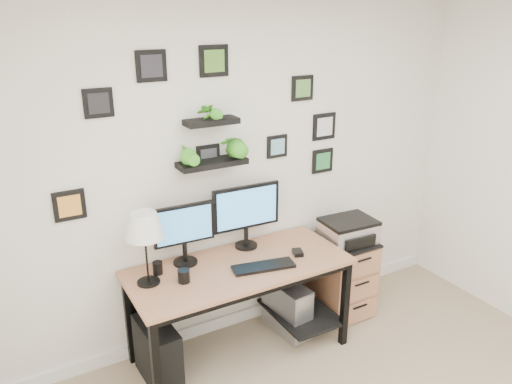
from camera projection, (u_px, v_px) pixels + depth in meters
room at (246, 314)px, 4.22m from camera, size 4.00×4.00×4.00m
desk at (242, 277)px, 3.66m from camera, size 1.60×0.70×0.75m
monitor_left at (184, 230)px, 3.51m from camera, size 0.44×0.18×0.45m
monitor_right at (246, 211)px, 3.74m from camera, size 0.54×0.18×0.50m
keyboard at (264, 266)px, 3.53m from camera, size 0.46×0.23×0.02m
mouse at (298, 253)px, 3.72m from camera, size 0.10×0.12×0.03m
table_lamp at (144, 227)px, 3.20m from camera, size 0.25×0.25×0.51m
mug at (184, 276)px, 3.34m from camera, size 0.08×0.08×0.09m
pen_cup at (158, 268)px, 3.44m from camera, size 0.07×0.07×0.09m
pc_tower_black at (158, 353)px, 3.47m from camera, size 0.22×0.46×0.45m
pc_tower_grey at (287, 308)px, 4.01m from camera, size 0.24×0.45×0.43m
file_cabinet at (341, 275)px, 4.27m from camera, size 0.43×0.53×0.67m
printer at (348, 231)px, 4.09m from camera, size 0.44×0.36×0.19m
wall_decor at (217, 133)px, 3.50m from camera, size 2.22×0.18×1.06m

